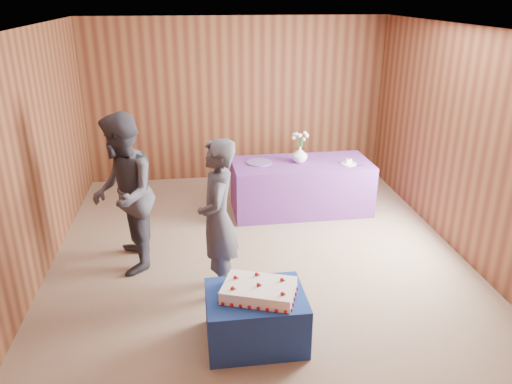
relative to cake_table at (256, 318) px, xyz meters
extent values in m
plane|color=#876D5D|center=(0.23, 1.48, -0.25)|extent=(6.00, 6.00, 0.00)
cube|color=brown|center=(0.23, 4.48, 1.10)|extent=(5.00, 0.04, 2.70)
cube|color=brown|center=(0.23, -1.52, 1.10)|extent=(5.00, 0.04, 2.70)
cube|color=brown|center=(-2.27, 1.48, 1.10)|extent=(0.04, 6.00, 2.70)
cube|color=brown|center=(2.73, 1.48, 1.10)|extent=(0.04, 6.00, 2.70)
cube|color=white|center=(0.23, 1.48, 2.45)|extent=(5.00, 6.00, 0.04)
cube|color=navy|center=(0.00, 0.00, 0.00)|extent=(0.91, 0.71, 0.50)
cube|color=#6C3491|center=(1.03, 2.91, 0.12)|extent=(2.02, 0.95, 0.75)
cube|color=white|center=(0.03, -0.02, 0.31)|extent=(0.74, 0.61, 0.12)
sphere|color=#9C0C10|center=(-0.34, -0.11, 0.27)|extent=(0.03, 0.03, 0.03)
sphere|color=#9C0C10|center=(0.26, -0.33, 0.27)|extent=(0.03, 0.03, 0.03)
sphere|color=#9C0C10|center=(-0.20, 0.28, 0.27)|extent=(0.03, 0.03, 0.03)
sphere|color=#9C0C10|center=(0.40, 0.07, 0.27)|extent=(0.03, 0.03, 0.03)
sphere|color=#9C0C10|center=(-0.19, -0.06, 0.39)|extent=(0.04, 0.04, 0.04)
cone|color=#186316|center=(-0.16, -0.06, 0.37)|extent=(0.02, 0.03, 0.03)
sphere|color=#9C0C10|center=(0.22, 0.01, 0.39)|extent=(0.04, 0.04, 0.04)
cone|color=#186316|center=(0.24, 0.01, 0.37)|extent=(0.02, 0.03, 0.03)
sphere|color=#9C0C10|center=(0.03, -0.02, 0.39)|extent=(0.04, 0.04, 0.04)
cone|color=#186316|center=(0.05, -0.02, 0.37)|extent=(0.02, 0.03, 0.03)
imported|color=white|center=(1.00, 2.92, 0.62)|extent=(0.23, 0.23, 0.23)
cylinder|color=#295923|center=(1.04, 2.92, 0.81)|extent=(0.01, 0.01, 0.16)
sphere|color=#B99CCA|center=(1.10, 2.92, 0.90)|extent=(0.05, 0.05, 0.05)
cylinder|color=#295923|center=(1.03, 2.95, 0.81)|extent=(0.01, 0.01, 0.16)
sphere|color=white|center=(1.08, 2.98, 0.90)|extent=(0.05, 0.05, 0.05)
cylinder|color=#295923|center=(1.01, 2.96, 0.81)|extent=(0.01, 0.01, 0.16)
sphere|color=#B99CCA|center=(1.03, 3.02, 0.90)|extent=(0.05, 0.05, 0.05)
cylinder|color=#295923|center=(0.99, 2.96, 0.81)|extent=(0.01, 0.01, 0.16)
sphere|color=white|center=(0.97, 3.02, 0.90)|extent=(0.05, 0.05, 0.05)
cylinder|color=#295923|center=(0.97, 2.95, 0.81)|extent=(0.01, 0.01, 0.16)
sphere|color=#B99CCA|center=(0.92, 2.98, 0.90)|extent=(0.05, 0.05, 0.05)
cylinder|color=#295923|center=(0.96, 2.92, 0.81)|extent=(0.01, 0.01, 0.16)
sphere|color=white|center=(0.91, 2.92, 0.90)|extent=(0.05, 0.05, 0.05)
cylinder|color=#295923|center=(0.97, 2.90, 0.81)|extent=(0.01, 0.01, 0.16)
sphere|color=#B99CCA|center=(0.92, 2.87, 0.90)|extent=(0.05, 0.05, 0.05)
cylinder|color=#295923|center=(0.99, 2.89, 0.81)|extent=(0.01, 0.01, 0.16)
sphere|color=white|center=(0.97, 2.83, 0.90)|extent=(0.05, 0.05, 0.05)
cylinder|color=#295923|center=(1.01, 2.89, 0.81)|extent=(0.01, 0.01, 0.16)
sphere|color=#B99CCA|center=(1.03, 2.83, 0.90)|extent=(0.05, 0.05, 0.05)
cylinder|color=#295923|center=(1.03, 2.90, 0.81)|extent=(0.01, 0.01, 0.16)
sphere|color=white|center=(1.08, 2.87, 0.90)|extent=(0.05, 0.05, 0.05)
cylinder|color=#674C98|center=(0.42, 2.96, 0.51)|extent=(0.48, 0.48, 0.02)
cylinder|color=white|center=(1.69, 2.75, 0.51)|extent=(0.26, 0.26, 0.01)
cube|color=white|center=(1.69, 2.75, 0.54)|extent=(0.08, 0.07, 0.07)
sphere|color=#9C0C10|center=(1.69, 2.73, 0.59)|extent=(0.03, 0.03, 0.03)
cube|color=silver|center=(1.76, 2.64, 0.50)|extent=(0.25, 0.10, 0.00)
imported|color=#373741|center=(-0.29, 0.89, 0.61)|extent=(0.47, 0.67, 1.72)
imported|color=#373742|center=(-1.31, 1.53, 0.68)|extent=(0.79, 0.97, 1.86)
camera|label=1|loc=(-0.47, -3.81, 2.81)|focal=35.00mm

